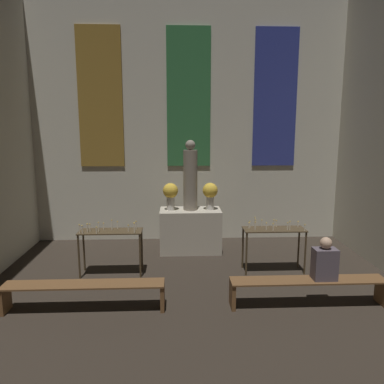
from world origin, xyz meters
name	(u,v)px	position (x,y,z in m)	size (l,w,h in m)	color
wall_back	(189,121)	(0.00, 10.66, 2.91)	(7.63, 0.16, 5.76)	beige
altar	(190,230)	(0.00, 9.64, 0.48)	(1.35, 0.73, 0.96)	#BCB29E
statue	(190,178)	(0.00, 9.64, 1.68)	(0.31, 0.31, 1.54)	gray
flower_vase_left	(170,193)	(-0.44, 9.64, 1.33)	(0.34, 0.34, 0.60)	beige
flower_vase_right	(210,193)	(0.44, 9.64, 1.33)	(0.34, 0.34, 0.60)	beige
candle_rack_left	(110,237)	(-1.56, 8.37, 0.73)	(1.18, 0.44, 1.05)	#473823
candle_rack_right	(274,235)	(1.55, 8.37, 0.73)	(1.18, 0.44, 1.05)	#473823
pew_back_left	(84,290)	(-1.73, 6.93, 0.33)	(2.44, 0.36, 0.43)	brown
pew_back_right	(308,286)	(1.73, 6.93, 0.33)	(2.44, 0.36, 0.43)	brown
person_seated	(325,261)	(1.98, 6.93, 0.72)	(0.36, 0.24, 0.68)	#564C56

